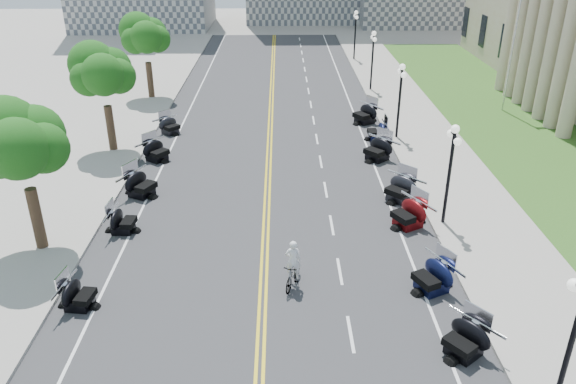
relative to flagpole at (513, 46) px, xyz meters
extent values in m
plane|color=gray|center=(-18.00, -22.00, -5.00)|extent=(160.00, 160.00, 0.00)
cube|color=#333335|center=(-18.00, -12.00, -5.00)|extent=(16.00, 90.00, 0.01)
cube|color=yellow|center=(-18.12, -12.00, -4.99)|extent=(0.12, 90.00, 0.00)
cube|color=yellow|center=(-17.88, -12.00, -4.99)|extent=(0.12, 90.00, 0.00)
cube|color=white|center=(-11.60, -12.00, -4.99)|extent=(0.12, 90.00, 0.00)
cube|color=white|center=(-24.40, -12.00, -4.99)|extent=(0.12, 90.00, 0.00)
cube|color=white|center=(-14.80, -26.00, -4.99)|extent=(0.12, 2.00, 0.00)
cube|color=white|center=(-14.80, -22.00, -4.99)|extent=(0.12, 2.00, 0.00)
cube|color=white|center=(-14.80, -18.00, -4.99)|extent=(0.12, 2.00, 0.00)
cube|color=white|center=(-14.80, -14.00, -4.99)|extent=(0.12, 2.00, 0.00)
cube|color=white|center=(-14.80, -10.00, -4.99)|extent=(0.12, 2.00, 0.00)
cube|color=white|center=(-14.80, -6.00, -4.99)|extent=(0.12, 2.00, 0.00)
cube|color=white|center=(-14.80, -2.00, -4.99)|extent=(0.12, 2.00, 0.00)
cube|color=white|center=(-14.80, 2.00, -4.99)|extent=(0.12, 2.00, 0.00)
cube|color=white|center=(-14.80, 6.00, -4.99)|extent=(0.12, 2.00, 0.00)
cube|color=white|center=(-14.80, 10.00, -4.99)|extent=(0.12, 2.00, 0.00)
cube|color=white|center=(-14.80, 14.00, -4.99)|extent=(0.12, 2.00, 0.00)
cube|color=white|center=(-14.80, 18.00, -4.99)|extent=(0.12, 2.00, 0.00)
cube|color=white|center=(-14.80, 22.00, -4.99)|extent=(0.12, 2.00, 0.00)
cube|color=white|center=(-14.80, 26.00, -4.99)|extent=(0.12, 2.00, 0.00)
cube|color=white|center=(-14.80, 30.00, -4.99)|extent=(0.12, 2.00, 0.00)
cube|color=#9E9991|center=(-7.50, -12.00, -4.92)|extent=(5.00, 90.00, 0.15)
cube|color=#9E9991|center=(-28.50, -12.00, -4.92)|extent=(5.00, 90.00, 0.15)
cube|color=#356023|center=(-0.50, -4.00, -4.95)|extent=(9.00, 60.00, 0.10)
imported|color=#A51414|center=(-16.80, -22.99, -4.44)|extent=(1.08, 1.93, 1.12)
imported|color=silver|center=(-16.80, -22.99, -3.02)|extent=(0.63, 0.41, 1.73)
camera|label=1|loc=(-17.27, -41.82, 8.29)|focal=35.00mm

